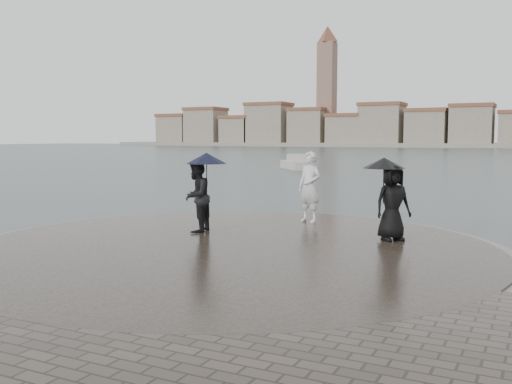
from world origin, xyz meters
The scene contains 8 objects.
ground centered at (0.00, 0.00, 0.00)m, with size 400.00×400.00×0.00m, color #2B3835.
kerb_ring centered at (0.00, 3.50, 0.16)m, with size 12.50×12.50×0.32m, color gray.
quay_tip centered at (0.00, 3.50, 0.18)m, with size 11.90×11.90×0.36m, color #2D261E.
statue centered at (0.31, 7.56, 1.37)m, with size 0.74×0.48×2.02m, color white.
visitor_left centered at (-1.56, 4.63, 1.49)m, with size 1.21×1.14×2.04m.
visitor_right centered at (3.08, 5.74, 1.47)m, with size 1.27×1.11×1.95m.
far_skyline centered at (-6.29, 160.71, 5.61)m, with size 260.00×20.00×37.00m.
boats centered at (1.54, 38.65, 0.38)m, with size 33.69×6.69×1.50m.
Camera 1 is at (6.29, -7.61, 2.78)m, focal length 40.00 mm.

